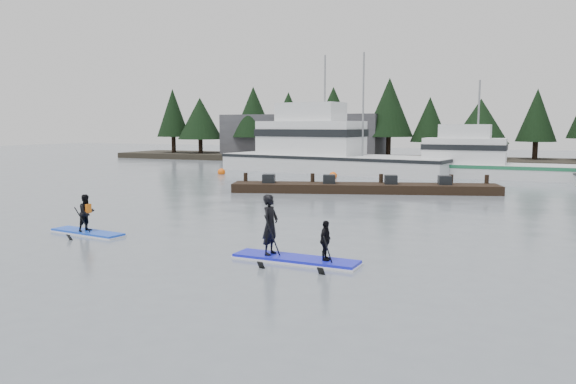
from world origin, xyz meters
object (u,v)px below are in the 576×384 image
at_px(paddleboard_solo, 87,220).
at_px(fishing_boat_medium, 480,170).
at_px(fishing_boat_large, 328,162).
at_px(paddleboard_duo, 290,241).
at_px(floating_dock, 364,188).

bearing_deg(paddleboard_solo, fishing_boat_medium, 76.26).
distance_m(fishing_boat_large, paddleboard_duo, 30.66).
xyz_separation_m(fishing_boat_medium, paddleboard_solo, (-11.32, -28.20, -0.04)).
height_order(fishing_boat_large, paddleboard_solo, fishing_boat_large).
relative_size(fishing_boat_large, paddleboard_solo, 6.37).
distance_m(floating_dock, paddleboard_duo, 16.84).
bearing_deg(fishing_boat_medium, floating_dock, -112.90).
bearing_deg(floating_dock, fishing_boat_large, 99.68).
bearing_deg(floating_dock, fishing_boat_medium, 49.04).
xyz_separation_m(fishing_boat_large, paddleboard_duo, (8.71, -29.40, -0.24)).
bearing_deg(fishing_boat_medium, paddleboard_duo, -95.37).
relative_size(fishing_boat_medium, paddleboard_duo, 3.53).
bearing_deg(paddleboard_duo, fishing_boat_medium, 86.45).
height_order(floating_dock, paddleboard_duo, paddleboard_duo).
height_order(fishing_boat_large, fishing_boat_medium, fishing_boat_large).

